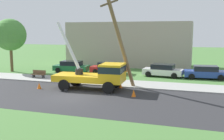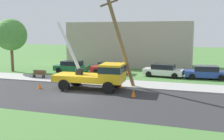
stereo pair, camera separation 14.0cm
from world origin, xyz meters
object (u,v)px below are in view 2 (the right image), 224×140
(parked_sedan_red, at_px, (109,68))
(parked_sedan_blue, at_px, (206,72))
(parked_sedan_white, at_px, (163,70))
(leaning_utility_pole, at_px, (120,40))
(parked_sedan_green, at_px, (72,66))
(utility_truck, at_px, (98,74))
(traffic_cone_curbside, at_px, (120,85))
(traffic_cone_behind, at_px, (39,86))
(park_bench, at_px, (39,74))
(roadside_tree_near, at_px, (11,35))
(traffic_cone_ahead, at_px, (133,93))

(parked_sedan_red, bearing_deg, parked_sedan_blue, -0.72)
(parked_sedan_white, bearing_deg, leaning_utility_pole, -109.96)
(parked_sedan_green, bearing_deg, parked_sedan_blue, 0.67)
(utility_truck, bearing_deg, parked_sedan_red, 102.61)
(traffic_cone_curbside, distance_m, parked_sedan_white, 7.91)
(utility_truck, relative_size, traffic_cone_behind, 12.30)
(traffic_cone_behind, height_order, park_bench, park_bench)
(parked_sedan_green, bearing_deg, roadside_tree_near, -166.24)
(traffic_cone_behind, distance_m, parked_sedan_blue, 17.42)
(leaning_utility_pole, height_order, parked_sedan_white, leaning_utility_pole)
(parked_sedan_green, height_order, parked_sedan_blue, same)
(parked_sedan_white, distance_m, park_bench, 13.84)
(parked_sedan_green, bearing_deg, parked_sedan_white, 1.00)
(parked_sedan_blue, bearing_deg, leaning_utility_pole, -133.60)
(traffic_cone_behind, bearing_deg, park_bench, 123.49)
(parked_sedan_green, relative_size, parked_sedan_red, 1.00)
(utility_truck, distance_m, parked_sedan_blue, 12.60)
(traffic_cone_behind, distance_m, parked_sedan_red, 10.61)
(park_bench, bearing_deg, roadside_tree_near, 151.26)
(parked_sedan_red, bearing_deg, traffic_cone_curbside, -64.25)
(traffic_cone_ahead, xyz_separation_m, park_bench, (-11.78, 4.81, 0.18))
(parked_sedan_white, distance_m, roadside_tree_near, 19.39)
(parked_sedan_blue, bearing_deg, parked_sedan_red, 179.28)
(leaning_utility_pole, bearing_deg, park_bench, 166.54)
(traffic_cone_curbside, bearing_deg, parked_sedan_green, 139.85)
(traffic_cone_ahead, relative_size, parked_sedan_white, 0.12)
(traffic_cone_behind, xyz_separation_m, roadside_tree_near, (-9.16, 7.93, 4.37))
(traffic_cone_curbside, xyz_separation_m, parked_sedan_white, (2.88, 7.35, 0.43))
(leaning_utility_pole, xyz_separation_m, traffic_cone_ahead, (1.87, -2.44, -4.11))
(utility_truck, bearing_deg, parked_sedan_blue, 43.81)
(traffic_cone_curbside, distance_m, park_bench, 10.05)
(parked_sedan_green, bearing_deg, parked_sedan_red, 3.84)
(traffic_cone_ahead, xyz_separation_m, roadside_tree_near, (-17.92, 8.18, 4.37))
(parked_sedan_green, bearing_deg, traffic_cone_ahead, -43.92)
(leaning_utility_pole, bearing_deg, parked_sedan_green, 138.40)
(parked_sedan_red, distance_m, park_bench, 8.35)
(traffic_cone_behind, xyz_separation_m, parked_sedan_red, (3.23, 10.09, 0.43))
(leaning_utility_pole, bearing_deg, parked_sedan_blue, 46.40)
(traffic_cone_behind, height_order, roadside_tree_near, roadside_tree_near)
(leaning_utility_pole, height_order, parked_sedan_blue, leaning_utility_pole)
(traffic_cone_behind, relative_size, roadside_tree_near, 0.08)
(park_bench, xyz_separation_m, roadside_tree_near, (-6.14, 3.37, 4.19))
(parked_sedan_blue, relative_size, park_bench, 2.83)
(parked_sedan_white, bearing_deg, roadside_tree_near, -173.84)
(parked_sedan_red, relative_size, parked_sedan_white, 0.99)
(traffic_cone_behind, distance_m, park_bench, 5.47)
(traffic_cone_behind, height_order, parked_sedan_white, parked_sedan_white)
(parked_sedan_blue, bearing_deg, traffic_cone_behind, -145.14)
(parked_sedan_green, bearing_deg, traffic_cone_curbside, -40.15)
(parked_sedan_green, distance_m, park_bench, 5.39)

